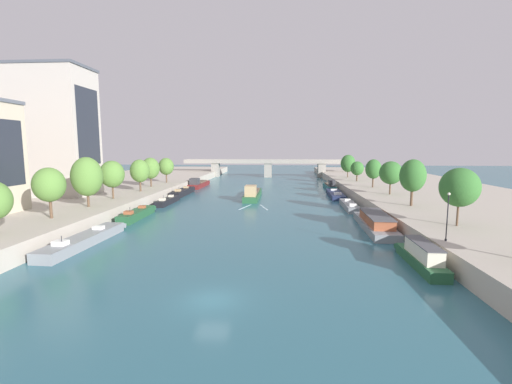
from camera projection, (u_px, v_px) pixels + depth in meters
name	position (u px, v px, depth m)	size (l,w,h in m)	color
ground_plane	(212.00, 300.00, 26.52)	(400.00, 400.00, 0.00)	#2D6070
quay_left	(98.00, 191.00, 83.53)	(36.00, 170.00, 2.19)	#B7AD9E
quay_right	(431.00, 194.00, 78.05)	(36.00, 170.00, 2.19)	#B7AD9E
barge_midriver	(253.00, 194.00, 79.35)	(3.12, 18.00, 3.42)	#235633
wake_behind_barge	(254.00, 207.00, 67.46)	(5.60, 5.87, 0.03)	#A0CCD6
moored_boat_left_far	(85.00, 240.00, 41.60)	(3.09, 15.73, 2.28)	gray
moored_boat_left_upstream	(137.00, 214.00, 57.30)	(2.36, 11.87, 2.37)	#235633
moored_boat_left_second	(168.00, 201.00, 71.84)	(2.10, 11.19, 2.20)	black
moored_boat_left_lone	(183.00, 192.00, 84.94)	(2.52, 14.08, 2.46)	black
moored_boat_left_gap_after	(199.00, 184.00, 101.56)	(3.35, 15.17, 2.92)	maroon
moored_boat_right_upstream	(421.00, 256.00, 33.96)	(2.07, 10.33, 2.48)	#235633
moored_boat_right_gap_after	(375.00, 222.00, 49.39)	(3.99, 16.60, 2.32)	gray
moored_boat_right_lone	(349.00, 205.00, 66.43)	(2.62, 12.95, 2.12)	gray
moored_boat_right_far	(335.00, 194.00, 82.40)	(3.53, 16.07, 2.08)	#1E284C
moored_boat_right_second	(330.00, 186.00, 97.00)	(2.30, 12.52, 2.77)	#23666B
tree_left_far	(49.00, 185.00, 45.73)	(4.04, 4.04, 6.68)	brown
tree_left_distant	(87.00, 177.00, 54.61)	(4.71, 4.71, 7.78)	brown
tree_left_midway	(112.00, 174.00, 63.24)	(4.33, 4.33, 6.88)	brown
tree_left_end_of_row	(140.00, 171.00, 73.95)	(4.00, 4.00, 6.71)	brown
tree_left_past_mid	(151.00, 168.00, 82.47)	(4.16, 4.16, 6.83)	brown
tree_left_nearest	(166.00, 166.00, 92.17)	(3.96, 3.96, 6.46)	brown
tree_right_distant	(460.00, 187.00, 41.24)	(4.43, 4.43, 6.91)	brown
tree_right_end_of_row	(413.00, 176.00, 55.45)	(4.01, 4.01, 7.40)	brown
tree_right_past_mid	(391.00, 173.00, 69.10)	(4.40, 4.40, 6.53)	brown
tree_right_second	(373.00, 169.00, 81.18)	(3.64, 3.64, 6.50)	brown
tree_right_by_lamp	(357.00, 168.00, 96.15)	(3.57, 3.57, 5.40)	brown
tree_right_midway	(348.00, 163.00, 108.02)	(4.44, 4.44, 6.93)	brown
lamppost_right_bank	(447.00, 215.00, 34.73)	(0.28, 0.28, 4.88)	black
building_left_corner	(51.00, 132.00, 67.60)	(15.50, 9.85, 24.45)	#BCB2A8
bridge_far	(268.00, 166.00, 134.76)	(64.72, 4.40, 6.75)	gray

